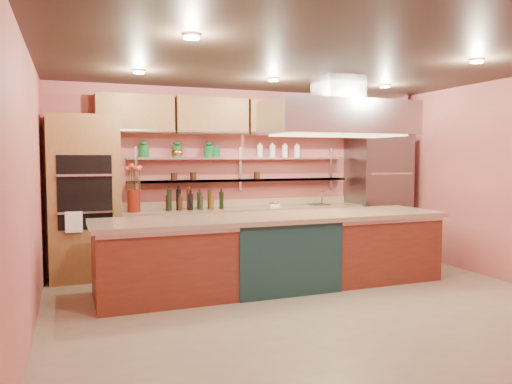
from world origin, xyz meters
name	(u,v)px	position (x,y,z in m)	size (l,w,h in m)	color
floor	(312,304)	(0.00, 0.00, -0.01)	(6.00, 5.00, 0.02)	gray
ceiling	(313,62)	(0.00, 0.00, 2.80)	(6.00, 5.00, 0.02)	black
wall_back	(243,177)	(0.00, 2.50, 1.40)	(6.00, 0.04, 2.80)	#BA5C58
wall_front	(477,204)	(0.00, -2.50, 1.40)	(6.00, 0.04, 2.80)	#BA5C58
wall_left	(29,191)	(-3.00, 0.00, 1.40)	(0.04, 5.00, 2.80)	#BA5C58
wall_right	(509,181)	(3.00, 0.00, 1.40)	(0.04, 5.00, 2.80)	#BA5C58
oven_stack	(85,198)	(-2.45, 2.18, 1.15)	(0.95, 0.64, 2.30)	brown
refrigerator	(378,196)	(2.35, 2.14, 1.05)	(0.95, 0.72, 2.10)	slate
back_counter	(246,237)	(-0.05, 2.20, 0.47)	(3.84, 0.64, 0.93)	#9E845F
wall_shelf_lower	(242,180)	(-0.05, 2.37, 1.35)	(3.60, 0.26, 0.03)	silver
wall_shelf_upper	(242,158)	(-0.05, 2.37, 1.70)	(3.60, 0.26, 0.03)	silver
upper_cabinets	(246,117)	(0.00, 2.32, 2.35)	(4.60, 0.36, 0.55)	brown
range_hood	(338,118)	(0.79, 0.83, 2.25)	(2.00, 1.00, 0.45)	silver
ceiling_downlights	(306,68)	(0.00, 0.20, 2.77)	(4.00, 2.80, 0.02)	#FFE5A5
island	(276,251)	(-0.11, 0.83, 0.48)	(4.60, 1.00, 0.96)	maroon
flower_vase	(134,201)	(-1.78, 2.15, 1.09)	(0.18, 0.18, 0.32)	maroon
oil_bottle_cluster	(195,200)	(-0.88, 2.15, 1.08)	(0.92, 0.26, 0.29)	black
kitchen_scale	(274,204)	(0.41, 2.15, 0.98)	(0.16, 0.12, 0.09)	white
bar_faucet	(322,198)	(1.31, 2.25, 1.04)	(0.03, 0.03, 0.21)	silver
copper_kettle	(177,153)	(-1.11, 2.37, 1.78)	(0.17, 0.17, 0.13)	#BC562B
green_canister	(215,152)	(-0.50, 2.37, 1.80)	(0.15, 0.15, 0.18)	#114F25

